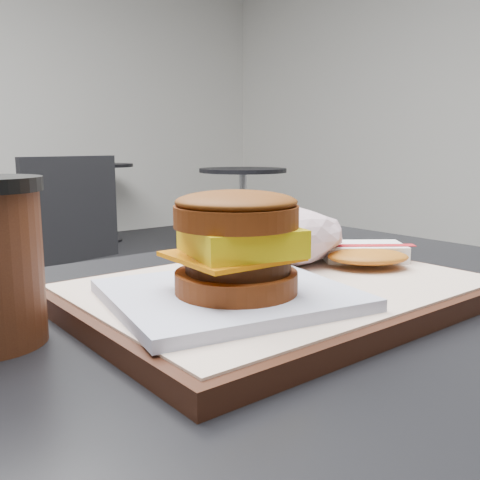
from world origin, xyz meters
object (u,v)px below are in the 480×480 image
crumpled_wrapper (287,236)px  breakfast_sandwich (235,256)px  customer_table (302,471)px  hash_brown (365,254)px  serving_tray (279,292)px  neighbor_chair (41,258)px

crumpled_wrapper → breakfast_sandwich: bearing=-149.1°
customer_table → hash_brown: 0.24m
customer_table → breakfast_sandwich: bearing=-169.7°
customer_table → serving_tray: serving_tray is taller
breakfast_sandwich → crumpled_wrapper: breakfast_sandwich is taller
customer_table → neighbor_chair: 1.63m
customer_table → hash_brown: (0.10, 0.01, 0.22)m
hash_brown → crumpled_wrapper: 0.09m
hash_brown → breakfast_sandwich: bearing=-172.3°
neighbor_chair → hash_brown: bearing=-96.0°
neighbor_chair → breakfast_sandwich: bearing=-103.0°
hash_brown → crumpled_wrapper: size_ratio=0.99×
customer_table → serving_tray: 0.20m
breakfast_sandwich → serving_tray: bearing=19.6°
customer_table → neighbor_chair: neighbor_chair is taller
breakfast_sandwich → neighbor_chair: breakfast_sandwich is taller
customer_table → breakfast_sandwich: breakfast_sandwich is taller
hash_brown → crumpled_wrapper: crumpled_wrapper is taller
customer_table → neighbor_chair: (0.27, 1.60, -0.07)m
customer_table → crumpled_wrapper: 0.25m
serving_tray → hash_brown: hash_brown is taller
serving_tray → customer_table: bearing=-16.2°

